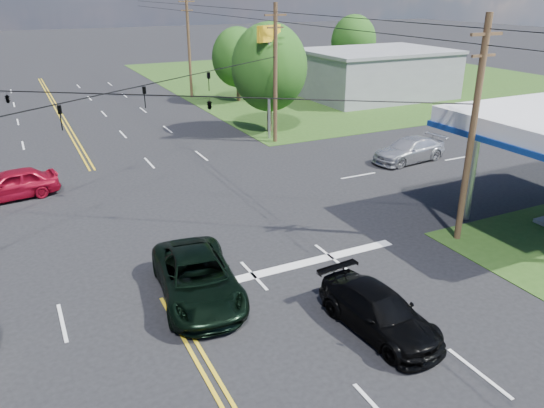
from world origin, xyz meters
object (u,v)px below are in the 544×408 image
tree_far_r (354,41)px  suv_black (379,312)px  tree_right_a (269,67)px  pickup_dkgreen (197,278)px  pole_se (473,130)px  pole_ne (275,73)px  pole_right_far (189,45)px  retail_ne (376,75)px  tree_right_b (238,57)px

tree_far_r → suv_black: tree_far_r is taller
tree_right_a → pickup_dkgreen: size_ratio=1.43×
pole_se → tree_right_a: 21.02m
pole_ne → suv_black: (-7.32, -21.97, -4.23)m
pole_right_far → tree_far_r: pole_right_far is taller
retail_ne → pickup_dkgreen: bearing=-135.4°
pickup_dkgreen → suv_black: bearing=-36.9°
tree_far_r → pickup_dkgreen: bearing=-130.5°
retail_ne → pole_right_far: (-17.00, 8.00, 2.97)m
pole_se → tree_right_b: bearing=83.9°
tree_right_b → pickup_dkgreen: tree_right_b is taller
tree_right_a → pole_ne: bearing=-108.4°
tree_right_b → suv_black: size_ratio=1.49×
pole_ne → suv_black: size_ratio=2.00×
retail_ne → pickup_dkgreen: 40.62m
pole_ne → tree_right_b: pole_ne is taller
tree_right_a → pickup_dkgreen: (-12.91, -20.50, -4.08)m
pole_se → tree_right_a: (1.00, 21.00, -0.05)m
tree_right_a → retail_ne: bearing=26.6°
suv_black → tree_far_r: bearing=51.9°
tree_right_a → tree_far_r: bearing=42.0°
pickup_dkgreen → suv_black: size_ratio=1.20×
pole_right_far → suv_black: bearing=-100.1°
retail_ne → tree_far_r: (4.00, 10.00, 2.34)m
retail_ne → suv_black: retail_ne is taller
retail_ne → pole_se: bearing=-120.4°
retail_ne → pole_right_far: size_ratio=1.40×
tree_right_b → retail_ne: bearing=-16.5°
tree_right_a → tree_far_r: tree_right_a is taller
retail_ne → pole_ne: 20.43m
pole_se → tree_right_b: 33.19m
pole_ne → pickup_dkgreen: pole_ne is taller
pole_ne → pickup_dkgreen: size_ratio=1.67×
pole_se → tree_right_a: pole_se is taller
tree_far_r → suv_black: 51.61m
pole_ne → tree_far_r: (21.00, 21.00, -0.37)m
pole_se → tree_far_r: bearing=61.7°
retail_ne → pole_se: size_ratio=1.47×
suv_black → pickup_dkgreen: bearing=131.0°
pickup_dkgreen → retail_ne: bearing=52.0°
retail_ne → tree_right_b: 14.22m
retail_ne → tree_right_a: (-16.00, -8.00, 2.67)m
retail_ne → pickup_dkgreen: (-28.91, -28.50, -1.41)m
pole_ne → tree_right_a: 3.16m
retail_ne → tree_right_b: bearing=163.5°
pickup_dkgreen → pole_se: bearing=5.0°
tree_far_r → pickup_dkgreen: 50.79m
pickup_dkgreen → tree_right_b: bearing=72.0°
retail_ne → pole_ne: size_ratio=1.47×
pole_se → pole_ne: size_ratio=1.00×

